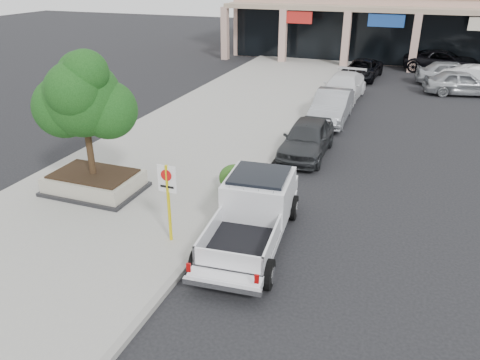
# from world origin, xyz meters

# --- Properties ---
(ground) EXTENTS (120.00, 120.00, 0.00)m
(ground) POSITION_xyz_m (0.00, 0.00, 0.00)
(ground) COLOR black
(ground) RESTS_ON ground
(sidewalk) EXTENTS (8.00, 52.00, 0.15)m
(sidewalk) POSITION_xyz_m (-5.50, 6.00, 0.07)
(sidewalk) COLOR gray
(sidewalk) RESTS_ON ground
(curb) EXTENTS (0.20, 52.00, 0.15)m
(curb) POSITION_xyz_m (-1.55, 6.00, 0.07)
(curb) COLOR gray
(curb) RESTS_ON ground
(planter) EXTENTS (3.20, 2.20, 0.68)m
(planter) POSITION_xyz_m (-6.43, 1.48, 0.48)
(planter) COLOR black
(planter) RESTS_ON sidewalk
(planter_tree) EXTENTS (2.90, 2.55, 4.00)m
(planter_tree) POSITION_xyz_m (-6.29, 1.64, 3.41)
(planter_tree) COLOR black
(planter_tree) RESTS_ON planter
(no_parking_sign) EXTENTS (0.55, 0.09, 2.30)m
(no_parking_sign) POSITION_xyz_m (-2.45, -0.42, 1.63)
(no_parking_sign) COLOR #DAC20B
(no_parking_sign) RESTS_ON sidewalk
(hedge) EXTENTS (1.10, 0.99, 0.93)m
(hedge) POSITION_xyz_m (-1.92, 3.22, 0.62)
(hedge) COLOR #1A4112
(hedge) RESTS_ON sidewalk
(pickup_truck) EXTENTS (2.54, 5.74, 1.76)m
(pickup_truck) POSITION_xyz_m (-0.35, 0.42, 0.88)
(pickup_truck) COLOR white
(pickup_truck) RESTS_ON ground
(curb_car_a) EXTENTS (1.79, 4.40, 1.50)m
(curb_car_a) POSITION_xyz_m (-0.44, 7.75, 0.75)
(curb_car_a) COLOR #292B2E
(curb_car_a) RESTS_ON ground
(curb_car_b) EXTENTS (1.71, 4.74, 1.55)m
(curb_car_b) POSITION_xyz_m (-0.35, 12.78, 0.78)
(curb_car_b) COLOR #9D9FA4
(curb_car_b) RESTS_ON ground
(curb_car_c) EXTENTS (2.37, 5.23, 1.49)m
(curb_car_c) POSITION_xyz_m (-0.51, 17.34, 0.74)
(curb_car_c) COLOR white
(curb_car_c) RESTS_ON ground
(curb_car_d) EXTENTS (2.62, 4.95, 1.33)m
(curb_car_d) POSITION_xyz_m (-0.17, 23.36, 0.66)
(curb_car_d) COLOR black
(curb_car_d) RESTS_ON ground
(lot_car_a) EXTENTS (4.67, 2.58, 1.50)m
(lot_car_a) POSITION_xyz_m (6.12, 20.95, 0.75)
(lot_car_a) COLOR #9A9DA2
(lot_car_a) RESTS_ON ground
(lot_car_d) EXTENTS (5.83, 3.00, 1.57)m
(lot_car_d) POSITION_xyz_m (5.20, 27.88, 0.79)
(lot_car_d) COLOR black
(lot_car_d) RESTS_ON ground
(lot_car_e) EXTENTS (4.85, 2.54, 1.58)m
(lot_car_e) POSITION_xyz_m (5.67, 23.65, 0.79)
(lot_car_e) COLOR #A1A4A9
(lot_car_e) RESTS_ON ground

